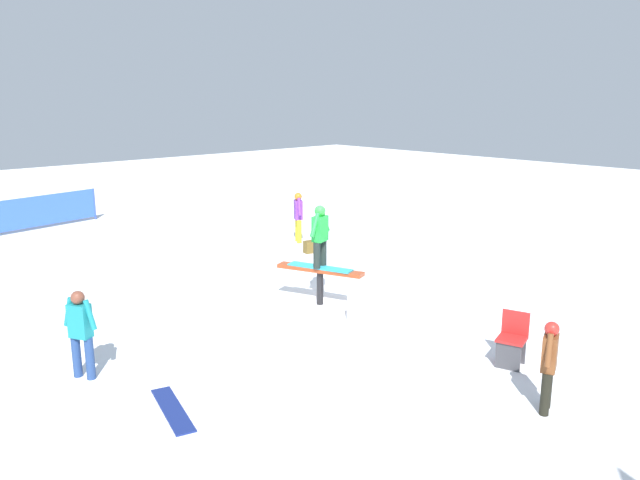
% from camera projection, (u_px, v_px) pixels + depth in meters
% --- Properties ---
extents(ground_plane, '(60.00, 60.00, 0.00)m').
position_uv_depth(ground_plane, '(320.00, 304.00, 13.19)').
color(ground_plane, white).
extents(rail_feature, '(1.88, 0.94, 0.80)m').
position_uv_depth(rail_feature, '(320.00, 274.00, 13.04)').
color(rail_feature, black).
rests_on(rail_feature, ground).
extents(snow_kicker_ramp, '(2.22, 2.04, 0.68)m').
position_uv_depth(snow_kicker_ramp, '(404.00, 301.00, 12.33)').
color(snow_kicker_ramp, white).
rests_on(snow_kicker_ramp, ground).
extents(main_rider_on_rail, '(1.43, 0.76, 1.33)m').
position_uv_depth(main_rider_on_rail, '(320.00, 237.00, 12.86)').
color(main_rider_on_rail, '#2BAECE').
rests_on(main_rider_on_rail, rail_feature).
extents(bystander_brown, '(0.29, 0.59, 1.32)m').
position_uv_depth(bystander_brown, '(549.00, 362.00, 8.59)').
color(bystander_brown, black).
rests_on(bystander_brown, ground).
extents(bystander_purple, '(0.62, 0.43, 1.49)m').
position_uv_depth(bystander_purple, '(298.00, 215.00, 18.53)').
color(bystander_purple, yellow).
rests_on(bystander_purple, ground).
extents(bystander_teal, '(0.58, 0.35, 1.42)m').
position_uv_depth(bystander_teal, '(81.00, 330.00, 9.60)').
color(bystander_teal, navy).
rests_on(bystander_teal, ground).
extents(loose_snowboard_navy, '(1.46, 0.66, 0.02)m').
position_uv_depth(loose_snowboard_navy, '(173.00, 410.00, 8.76)').
color(loose_snowboard_navy, navy).
rests_on(loose_snowboard_navy, ground).
extents(folding_chair, '(0.55, 0.55, 0.88)m').
position_uv_depth(folding_chair, '(512.00, 341.00, 10.16)').
color(folding_chair, '#3F3F44').
rests_on(folding_chair, ground).
extents(backpack_on_snow, '(0.27, 0.34, 0.34)m').
position_uv_depth(backpack_on_snow, '(310.00, 247.00, 17.40)').
color(backpack_on_snow, brown).
rests_on(backpack_on_snow, ground).
extents(safety_fence, '(0.98, 5.43, 1.10)m').
position_uv_depth(safety_fence, '(19.00, 214.00, 19.85)').
color(safety_fence, blue).
rests_on(safety_fence, ground).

